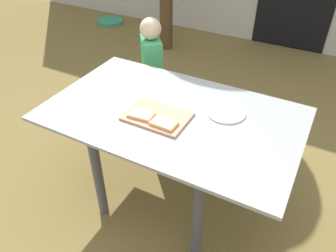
% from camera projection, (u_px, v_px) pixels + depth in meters
% --- Properties ---
extents(ground_plane, '(16.00, 16.00, 0.00)m').
position_uv_depth(ground_plane, '(171.00, 195.00, 2.29)').
color(ground_plane, brown).
extents(dining_table, '(1.44, 0.88, 0.70)m').
position_uv_depth(dining_table, '(172.00, 127.00, 1.93)').
color(dining_table, '#9CA0A0').
rests_on(dining_table, ground).
extents(cutting_board, '(0.35, 0.25, 0.01)m').
position_uv_depth(cutting_board, '(157.00, 116.00, 1.82)').
color(cutting_board, tan).
rests_on(cutting_board, dining_table).
extents(pizza_slice_near_left, '(0.14, 0.10, 0.02)m').
position_uv_depth(pizza_slice_near_left, '(141.00, 115.00, 1.80)').
color(pizza_slice_near_left, tan).
rests_on(pizza_slice_near_left, cutting_board).
extents(pizza_slice_near_right, '(0.14, 0.09, 0.02)m').
position_uv_depth(pizza_slice_near_right, '(164.00, 123.00, 1.74)').
color(pizza_slice_near_right, tan).
rests_on(pizza_slice_near_right, cutting_board).
extents(plate_white_right, '(0.22, 0.22, 0.01)m').
position_uv_depth(plate_white_right, '(226.00, 112.00, 1.86)').
color(plate_white_right, white).
rests_on(plate_white_right, dining_table).
extents(child_left, '(0.26, 0.27, 0.96)m').
position_uv_depth(child_left, '(152.00, 70.00, 2.61)').
color(child_left, '#494F41').
rests_on(child_left, ground).
extents(garden_hose_coil, '(0.39, 0.39, 0.04)m').
position_uv_depth(garden_hose_coil, '(110.00, 21.00, 4.98)').
color(garden_hose_coil, '#2E9268').
rests_on(garden_hose_coil, ground).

